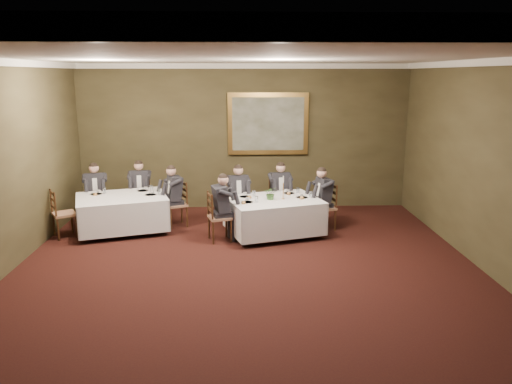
{
  "coord_description": "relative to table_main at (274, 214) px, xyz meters",
  "views": [
    {
      "loc": [
        -0.12,
        -7.15,
        3.25
      ],
      "look_at": [
        0.18,
        1.72,
        1.15
      ],
      "focal_mm": 35.0,
      "sensor_mm": 36.0,
      "label": 1
    }
  ],
  "objects": [
    {
      "name": "diner_sec_backright",
      "position": [
        -2.98,
        1.37,
        0.06
      ],
      "size": [
        0.44,
        0.51,
        1.35
      ],
      "rotation": [
        0.0,
        0.0,
        3.22
      ],
      "color": "black",
      "rests_on": "chair_sec_backright"
    },
    {
      "name": "chair_main_backright",
      "position": [
        0.2,
        1.04,
        -0.17
      ],
      "size": [
        0.5,
        0.49,
        1.0
      ],
      "rotation": [
        0.0,
        0.0,
        3.3
      ],
      "color": "#93684B",
      "rests_on": "ground"
    },
    {
      "name": "crown_molding",
      "position": [
        -0.58,
        -2.72,
        2.99
      ],
      "size": [
        8.0,
        10.0,
        0.12
      ],
      "color": "white",
      "rests_on": "back_wall"
    },
    {
      "name": "chair_sec_backright",
      "position": [
        -2.98,
        1.39,
        -0.17
      ],
      "size": [
        0.47,
        0.45,
        1.0
      ],
      "rotation": [
        0.0,
        0.0,
        3.22
      ],
      "color": "#93684B",
      "rests_on": "ground"
    },
    {
      "name": "back_wall",
      "position": [
        -0.58,
        2.28,
        1.3
      ],
      "size": [
        8.0,
        0.1,
        3.5
      ],
      "primitive_type": "cube",
      "color": "#342E1A",
      "rests_on": "ground"
    },
    {
      "name": "candlestick",
      "position": [
        0.19,
        -0.0,
        0.5
      ],
      "size": [
        0.07,
        0.07,
        0.5
      ],
      "color": "#C98C3D",
      "rests_on": "table_main"
    },
    {
      "name": "chair_sec_backleft",
      "position": [
        -3.92,
        1.1,
        -0.17
      ],
      "size": [
        0.53,
        0.51,
        1.0
      ],
      "rotation": [
        0.0,
        0.0,
        3.38
      ],
      "color": "#93684B",
      "rests_on": "ground"
    },
    {
      "name": "diner_main_backleft",
      "position": [
        -0.74,
        0.75,
        0.06
      ],
      "size": [
        0.49,
        0.55,
        1.35
      ],
      "rotation": [
        0.0,
        0.0,
        3.34
      ],
      "color": "black",
      "rests_on": "chair_main_backleft"
    },
    {
      "name": "place_setting_table_second",
      "position": [
        -3.71,
        0.59,
        0.35
      ],
      "size": [
        0.33,
        0.31,
        0.14
      ],
      "color": "white",
      "rests_on": "table_second"
    },
    {
      "name": "diner_sec_endright",
      "position": [
        -2.09,
        0.68,
        0.06
      ],
      "size": [
        0.6,
        0.56,
        1.35
      ],
      "rotation": [
        0.0,
        0.0,
        1.99
      ],
      "color": "black",
      "rests_on": "chair_sec_endright"
    },
    {
      "name": "diner_sec_backleft",
      "position": [
        -3.92,
        1.09,
        0.06
      ],
      "size": [
        0.5,
        0.56,
        1.35
      ],
      "rotation": [
        0.0,
        0.0,
        3.38
      ],
      "color": "black",
      "rests_on": "chair_sec_backleft"
    },
    {
      "name": "diner_main_backright",
      "position": [
        0.2,
        1.03,
        0.06
      ],
      "size": [
        0.47,
        0.54,
        1.35
      ],
      "rotation": [
        0.0,
        0.0,
        3.3
      ],
      "color": "black",
      "rests_on": "chair_main_backright"
    },
    {
      "name": "chair_sec_endright",
      "position": [
        -2.08,
        0.69,
        -0.17
      ],
      "size": [
        0.56,
        0.57,
        1.0
      ],
      "rotation": [
        0.0,
        0.0,
        1.99
      ],
      "color": "#93684B",
      "rests_on": "ground"
    },
    {
      "name": "chair_main_endleft",
      "position": [
        -1.11,
        -0.34,
        -0.17
      ],
      "size": [
        0.53,
        0.54,
        1.0
      ],
      "rotation": [
        0.0,
        0.0,
        -1.29
      ],
      "color": "#93684B",
      "rests_on": "ground"
    },
    {
      "name": "ceiling",
      "position": [
        -0.58,
        -2.72,
        3.05
      ],
      "size": [
        8.0,
        10.0,
        0.1
      ],
      "primitive_type": "cube",
      "color": "silver",
      "rests_on": "back_wall"
    },
    {
      "name": "table_second",
      "position": [
        -3.18,
        0.35,
        -0.0
      ],
      "size": [
        2.15,
        1.86,
        0.67
      ],
      "rotation": [
        0.0,
        0.0,
        0.3
      ],
      "color": "black",
      "rests_on": "ground"
    },
    {
      "name": "diner_main_endright",
      "position": [
        1.1,
        0.33,
        0.06
      ],
      "size": [
        0.57,
        0.51,
        1.35
      ],
      "rotation": [
        0.0,
        0.0,
        1.84
      ],
      "color": "black",
      "rests_on": "chair_main_endright"
    },
    {
      "name": "chair_sec_endleft",
      "position": [
        -4.28,
        0.0,
        -0.17
      ],
      "size": [
        0.59,
        0.59,
        1.0
      ],
      "rotation": [
        0.0,
        0.0,
        -1.03
      ],
      "color": "#93684B",
      "rests_on": "ground"
    },
    {
      "name": "table_main",
      "position": [
        0.0,
        0.0,
        0.0
      ],
      "size": [
        2.16,
        1.86,
        0.67
      ],
      "rotation": [
        0.0,
        0.0,
        0.3
      ],
      "color": "black",
      "rests_on": "ground"
    },
    {
      "name": "chair_main_backleft",
      "position": [
        -0.74,
        0.76,
        -0.17
      ],
      "size": [
        0.51,
        0.5,
        1.0
      ],
      "rotation": [
        0.0,
        0.0,
        3.34
      ],
      "color": "#93684B",
      "rests_on": "ground"
    },
    {
      "name": "painting",
      "position": [
        0.0,
        2.22,
        1.63
      ],
      "size": [
        1.94,
        0.09,
        1.49
      ],
      "color": "tan",
      "rests_on": "back_wall"
    },
    {
      "name": "ground",
      "position": [
        -0.58,
        -2.72,
        -0.45
      ],
      "size": [
        10.0,
        10.0,
        0.0
      ],
      "primitive_type": "plane",
      "color": "black",
      "rests_on": "ground"
    },
    {
      "name": "centerpiece",
      "position": [
        -0.07,
        -0.04,
        0.46
      ],
      "size": [
        0.28,
        0.25,
        0.29
      ],
      "primitive_type": "imported",
      "rotation": [
        0.0,
        0.0,
        -0.1
      ],
      "color": "#2D5926",
      "rests_on": "table_main"
    },
    {
      "name": "diner_main_endleft",
      "position": [
        -1.1,
        -0.33,
        0.06
      ],
      "size": [
        0.57,
        0.52,
        1.35
      ],
      "rotation": [
        0.0,
        0.0,
        -1.29
      ],
      "color": "black",
      "rests_on": "chair_main_endleft"
    },
    {
      "name": "chair_main_endright",
      "position": [
        1.11,
        0.34,
        -0.17
      ],
      "size": [
        0.52,
        0.54,
        1.0
      ],
      "rotation": [
        0.0,
        0.0,
        1.84
      ],
      "color": "#93684B",
      "rests_on": "ground"
    },
    {
      "name": "place_setting_table_main",
      "position": [
        -0.53,
        0.25,
        0.35
      ],
      "size": [
        0.33,
        0.31,
        0.14
      ],
      "color": "white",
      "rests_on": "table_main"
    }
  ]
}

